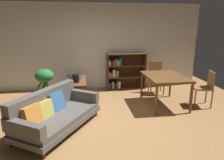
{
  "coord_description": "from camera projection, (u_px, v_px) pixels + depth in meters",
  "views": [
    {
      "loc": [
        -0.38,
        -3.84,
        2.0
      ],
      "look_at": [
        0.23,
        0.52,
        0.82
      ],
      "focal_mm": 32.32,
      "sensor_mm": 36.0,
      "label": 1
    }
  ],
  "objects": [
    {
      "name": "ground_plane",
      "position": [
        105.0,
        124.0,
        4.24
      ],
      "size": [
        8.16,
        8.16,
        0.0
      ],
      "primitive_type": "plane",
      "color": "#9E7042"
    },
    {
      "name": "back_wall_panel",
      "position": [
        96.0,
        47.0,
        6.47
      ],
      "size": [
        6.8,
        0.1,
        2.7
      ],
      "primitive_type": "cube",
      "color": "silver",
      "rests_on": "ground_plane"
    },
    {
      "name": "fabric_couch",
      "position": [
        54.0,
        112.0,
        3.98
      ],
      "size": [
        1.71,
        2.03,
        0.78
      ],
      "color": "#56351E",
      "rests_on": "ground_plane"
    },
    {
      "name": "media_console",
      "position": [
        78.0,
        89.0,
        5.79
      ],
      "size": [
        0.44,
        1.19,
        0.52
      ],
      "color": "brown",
      "rests_on": "ground_plane"
    },
    {
      "name": "open_laptop",
      "position": [
        75.0,
        77.0,
        5.96
      ],
      "size": [
        0.49,
        0.39,
        0.1
      ],
      "color": "#333338",
      "rests_on": "media_console"
    },
    {
      "name": "desk_speaker",
      "position": [
        76.0,
        78.0,
        5.49
      ],
      "size": [
        0.19,
        0.19,
        0.23
      ],
      "color": "black",
      "rests_on": "media_console"
    },
    {
      "name": "potted_floor_plant",
      "position": [
        45.0,
        81.0,
        5.29
      ],
      "size": [
        0.54,
        0.48,
        0.92
      ],
      "color": "brown",
      "rests_on": "ground_plane"
    },
    {
      "name": "dining_table",
      "position": [
        165.0,
        79.0,
        5.14
      ],
      "size": [
        0.96,
        1.29,
        0.78
      ],
      "color": "brown",
      "rests_on": "ground_plane"
    },
    {
      "name": "dining_chair_near",
      "position": [
        205.0,
        86.0,
        5.12
      ],
      "size": [
        0.52,
        0.49,
        0.91
      ],
      "color": "olive",
      "rests_on": "ground_plane"
    },
    {
      "name": "dining_chair_far",
      "position": [
        156.0,
        76.0,
        6.17
      ],
      "size": [
        0.47,
        0.48,
        0.96
      ],
      "color": "olive",
      "rests_on": "ground_plane"
    },
    {
      "name": "bookshelf",
      "position": [
        123.0,
        72.0,
        6.6
      ],
      "size": [
        1.26,
        0.35,
        1.16
      ],
      "color": "#56351E",
      "rests_on": "ground_plane"
    }
  ]
}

